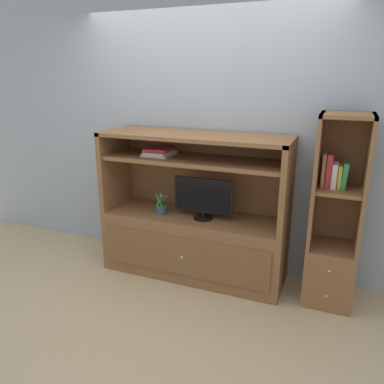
{
  "coord_description": "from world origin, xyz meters",
  "views": [
    {
      "loc": [
        1.26,
        -2.75,
        1.91
      ],
      "look_at": [
        0.0,
        0.35,
        0.86
      ],
      "focal_mm": 35.22,
      "sensor_mm": 36.0,
      "label": 1
    }
  ],
  "objects_px": {
    "media_console": "(194,230)",
    "tv_monitor": "(203,197)",
    "bookshelf_tall": "(333,242)",
    "upright_book_row": "(334,173)",
    "potted_plant": "(161,209)",
    "magazine_stack": "(159,152)"
  },
  "relations": [
    {
      "from": "tv_monitor",
      "to": "potted_plant",
      "type": "relative_size",
      "value": 2.55
    },
    {
      "from": "media_console",
      "to": "tv_monitor",
      "type": "distance_m",
      "value": 0.39
    },
    {
      "from": "tv_monitor",
      "to": "media_console",
      "type": "bearing_deg",
      "value": 155.29
    },
    {
      "from": "tv_monitor",
      "to": "upright_book_row",
      "type": "distance_m",
      "value": 1.15
    },
    {
      "from": "potted_plant",
      "to": "upright_book_row",
      "type": "xyz_separation_m",
      "value": [
        1.53,
        0.07,
        0.49
      ]
    },
    {
      "from": "magazine_stack",
      "to": "upright_book_row",
      "type": "distance_m",
      "value": 1.58
    },
    {
      "from": "tv_monitor",
      "to": "upright_book_row",
      "type": "height_order",
      "value": "upright_book_row"
    },
    {
      "from": "magazine_stack",
      "to": "bookshelf_tall",
      "type": "height_order",
      "value": "bookshelf_tall"
    },
    {
      "from": "media_console",
      "to": "bookshelf_tall",
      "type": "height_order",
      "value": "bookshelf_tall"
    },
    {
      "from": "potted_plant",
      "to": "magazine_stack",
      "type": "distance_m",
      "value": 0.55
    },
    {
      "from": "media_console",
      "to": "upright_book_row",
      "type": "xyz_separation_m",
      "value": [
        1.22,
        -0.01,
        0.69
      ]
    },
    {
      "from": "media_console",
      "to": "tv_monitor",
      "type": "height_order",
      "value": "media_console"
    },
    {
      "from": "media_console",
      "to": "potted_plant",
      "type": "bearing_deg",
      "value": -166.01
    },
    {
      "from": "potted_plant",
      "to": "bookshelf_tall",
      "type": "height_order",
      "value": "bookshelf_tall"
    },
    {
      "from": "upright_book_row",
      "to": "potted_plant",
      "type": "bearing_deg",
      "value": -177.27
    },
    {
      "from": "media_console",
      "to": "bookshelf_tall",
      "type": "distance_m",
      "value": 1.27
    },
    {
      "from": "tv_monitor",
      "to": "magazine_stack",
      "type": "relative_size",
      "value": 1.91
    },
    {
      "from": "bookshelf_tall",
      "to": "tv_monitor",
      "type": "bearing_deg",
      "value": -177.19
    },
    {
      "from": "potted_plant",
      "to": "upright_book_row",
      "type": "height_order",
      "value": "upright_book_row"
    },
    {
      "from": "bookshelf_tall",
      "to": "upright_book_row",
      "type": "distance_m",
      "value": 0.6
    },
    {
      "from": "magazine_stack",
      "to": "bookshelf_tall",
      "type": "bearing_deg",
      "value": 0.12
    },
    {
      "from": "magazine_stack",
      "to": "potted_plant",
      "type": "bearing_deg",
      "value": -59.93
    }
  ]
}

